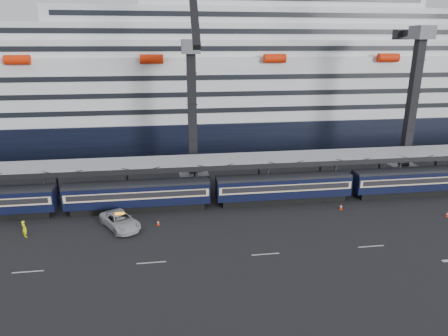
{
  "coord_description": "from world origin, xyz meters",
  "views": [
    {
      "loc": [
        -23.76,
        -40.77,
        21.57
      ],
      "look_at": [
        -16.45,
        10.0,
        5.39
      ],
      "focal_mm": 32.0,
      "sensor_mm": 36.0,
      "label": 1
    }
  ],
  "objects": [
    {
      "name": "ground",
      "position": [
        0.0,
        0.0,
        0.0
      ],
      "size": [
        260.0,
        260.0,
        0.0
      ],
      "primitive_type": "plane",
      "color": "black",
      "rests_on": "ground"
    },
    {
      "name": "traffic_cone_d",
      "position": [
        -1.03,
        6.24,
        0.39
      ],
      "size": [
        0.4,
        0.4,
        0.8
      ],
      "color": "red",
      "rests_on": "ground"
    },
    {
      "name": "pickup_truck",
      "position": [
        -29.94,
        4.74,
        0.91
      ],
      "size": [
        5.94,
        7.18,
        1.82
      ],
      "primitive_type": "imported",
      "rotation": [
        0.0,
        0.0,
        0.53
      ],
      "color": "#AFB0B7",
      "rests_on": "ground"
    },
    {
      "name": "traffic_cone_e",
      "position": [
        11.64,
        2.06,
        0.34
      ],
      "size": [
        0.35,
        0.35,
        0.69
      ],
      "color": "red",
      "rests_on": "ground"
    },
    {
      "name": "canopy",
      "position": [
        0.0,
        14.0,
        5.25
      ],
      "size": [
        130.0,
        6.25,
        5.53
      ],
      "color": "gray",
      "rests_on": "ground"
    },
    {
      "name": "crane_dark_near",
      "position": [
        -20.0,
        18.59,
        11.93
      ],
      "size": [
        4.5,
        17.75,
        35.08
      ],
      "color": "#4F5257",
      "rests_on": "ground"
    },
    {
      "name": "train",
      "position": [
        -4.65,
        10.0,
        2.2
      ],
      "size": [
        133.05,
        3.0,
        4.05
      ],
      "color": "black",
      "rests_on": "ground"
    },
    {
      "name": "worker",
      "position": [
        -40.65,
        3.86,
        1.02
      ],
      "size": [
        0.87,
        0.87,
        2.04
      ],
      "primitive_type": "imported",
      "rotation": [
        0.0,
        0.0,
        2.37
      ],
      "color": "#FFF50D",
      "rests_on": "ground"
    },
    {
      "name": "cruise_ship",
      "position": [
        -1.08,
        45.99,
        12.34
      ],
      "size": [
        214.09,
        28.84,
        34.0
      ],
      "color": "black",
      "rests_on": "ground"
    },
    {
      "name": "traffic_cone_b",
      "position": [
        -30.85,
        5.38,
        0.33
      ],
      "size": [
        0.34,
        0.34,
        0.68
      ],
      "color": "red",
      "rests_on": "ground"
    },
    {
      "name": "crane_dark_mid",
      "position": [
        15.0,
        17.59,
        13.36
      ],
      "size": [
        4.5,
        18.24,
        39.64
      ],
      "color": "#4F5257",
      "rests_on": "ground"
    },
    {
      "name": "traffic_cone_c",
      "position": [
        -25.43,
        4.82,
        0.35
      ],
      "size": [
        0.36,
        0.36,
        0.72
      ],
      "color": "red",
      "rests_on": "ground"
    }
  ]
}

